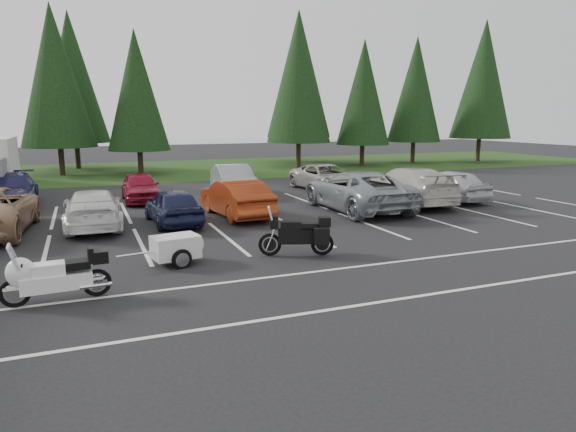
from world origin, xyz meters
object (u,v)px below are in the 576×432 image
Objects in this scene: car_near_6 at (357,190)px; cargo_trailer at (176,250)px; car_near_5 at (236,198)px; car_near_3 at (93,209)px; touring_motorcycle at (56,271)px; car_near_4 at (173,206)px; adventure_motorcycle at (296,231)px; car_far_2 at (140,187)px; car_far_4 at (326,177)px; car_far_3 at (234,180)px; car_far_1 at (12,190)px; car_near_7 at (408,185)px; car_near_8 at (448,185)px.

car_near_6 reaches higher than cargo_trailer.
car_near_5 reaches higher than cargo_trailer.
touring_motorcycle is (-0.93, -7.69, -0.00)m from car_near_3.
car_near_4 is 6.26m from adventure_motorcycle.
car_far_2 is 13.40m from touring_motorcycle.
adventure_motorcycle is (-6.60, -11.64, 0.03)m from car_far_4.
car_near_6 is 6.94m from car_far_3.
car_far_3 is 12.24m from cargo_trailer.
car_near_5 is 6.79m from cargo_trailer.
car_far_1 is at bearing -24.72° from car_near_6.
car_far_2 is at bearing 124.20° from adventure_motorcycle.
car_near_4 is 0.85× the size of car_far_3.
car_near_6 is at bearing 22.11° from cargo_trailer.
car_near_5 reaches higher than car_far_1.
car_far_3 is at bearing -110.40° from car_near_5.
car_near_5 is (2.54, 0.53, 0.07)m from car_near_4.
cargo_trailer is at bearing 31.40° from car_near_7.
touring_motorcycle reaches higher than car_near_4.
car_near_6 is at bearing -27.28° from car_far_1.
car_near_5 is 9.98m from touring_motorcycle.
adventure_motorcycle is at bearing 10.33° from touring_motorcycle.
car_near_3 is 8.69m from car_far_3.
touring_motorcycle is at bearing -82.73° from car_far_1.
car_near_3 is at bearing 79.36° from touring_motorcycle.
cargo_trailer is at bearing 54.97° from car_near_5.
car_far_3 reaches higher than adventure_motorcycle.
cargo_trailer is at bearing 21.79° from car_near_8.
car_near_4 is 1.66× the size of adventure_motorcycle.
car_far_1 is 1.07× the size of car_far_3.
car_far_3 is (-8.98, 5.20, 0.02)m from car_near_8.
adventure_motorcycle is at bearing -93.76° from car_far_3.
car_far_2 reaches higher than cargo_trailer.
car_near_3 is at bearing 4.87° from car_near_7.
car_near_3 is 0.78× the size of car_near_6.
car_far_1 is 2.03× the size of touring_motorcycle.
car_near_5 is 10.44m from car_near_8.
car_far_1 is at bearing -50.28° from car_near_4.
car_far_3 is at bearing 176.55° from car_far_4.
car_near_8 is 1.85× the size of adventure_motorcycle.
car_near_6 is at bearing -106.93° from car_far_4.
car_far_2 is 1.62× the size of touring_motorcycle.
car_near_4 is 0.65× the size of car_near_6.
car_near_7 is 10.35m from adventure_motorcycle.
cargo_trailer is (-3.37, -5.89, -0.35)m from car_near_5.
car_far_4 is (5.10, 0.01, -0.07)m from car_far_3.
car_near_4 is at bearing 1.18° from car_near_8.
car_far_4 is (9.65, 0.16, 0.01)m from car_far_2.
car_near_8 reaches higher than car_far_4.
cargo_trailer is 3.36m from adventure_motorcycle.
car_far_2 is 11.11m from cargo_trailer.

